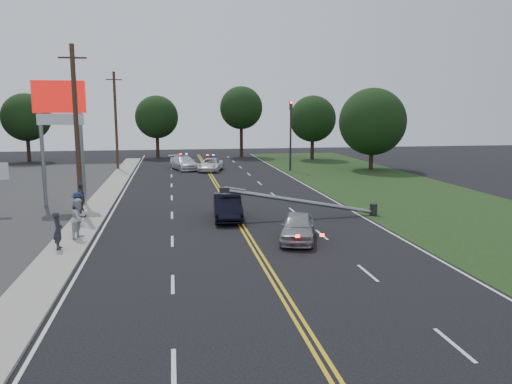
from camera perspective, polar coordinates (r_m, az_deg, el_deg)
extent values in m
plane|color=black|center=(20.69, 0.88, -8.06)|extent=(120.00, 120.00, 0.00)
cube|color=#9B968C|center=(30.43, -18.48, -2.74)|extent=(1.80, 70.00, 0.12)
cube|color=black|center=(34.58, 20.25, -1.51)|extent=(12.00, 80.00, 0.01)
cube|color=gold|center=(30.27, -2.56, -2.41)|extent=(0.36, 80.00, 0.00)
cylinder|color=gray|center=(34.48, -23.21, 4.15)|extent=(0.24, 0.24, 7.00)
cylinder|color=gray|center=(34.00, -19.27, 4.32)|extent=(0.24, 0.24, 7.00)
cube|color=#AB0F0B|center=(34.12, -21.61, 10.09)|extent=(3.20, 0.35, 2.00)
cube|color=white|center=(34.12, -21.46, 7.74)|extent=(2.80, 0.30, 0.70)
cylinder|color=#2D2D30|center=(50.89, 3.97, 6.34)|extent=(0.20, 0.20, 7.00)
cube|color=#2D2D30|center=(50.82, 4.01, 9.84)|extent=(0.28, 0.28, 0.90)
sphere|color=#FF0C07|center=(50.67, 4.06, 10.18)|extent=(0.22, 0.22, 0.22)
cylinder|color=#2D2D30|center=(30.37, 13.28, -1.97)|extent=(0.44, 0.44, 0.70)
cylinder|color=gray|center=(28.83, 5.18, -1.07)|extent=(8.90, 0.24, 1.80)
cube|color=#2D2D30|center=(27.91, -3.63, 0.22)|extent=(0.55, 0.32, 0.30)
cylinder|color=#382619|center=(31.93, -19.83, 6.69)|extent=(0.28, 0.28, 10.00)
cube|color=#382619|center=(32.04, -20.26, 14.20)|extent=(1.60, 0.10, 0.10)
cylinder|color=#382619|center=(53.71, -15.72, 7.78)|extent=(0.28, 0.28, 10.00)
cube|color=#382619|center=(53.78, -15.92, 12.25)|extent=(1.60, 0.10, 0.10)
cylinder|color=black|center=(65.66, -24.56, 4.49)|extent=(0.44, 0.44, 3.07)
sphere|color=black|center=(65.50, -24.78, 7.76)|extent=(5.64, 5.64, 5.64)
cylinder|color=black|center=(66.44, -11.18, 5.20)|extent=(0.44, 0.44, 3.04)
sphere|color=black|center=(66.28, -11.28, 8.41)|extent=(5.51, 5.51, 5.51)
cylinder|color=black|center=(66.47, -1.68, 5.67)|extent=(0.44, 0.44, 3.73)
sphere|color=black|center=(66.33, -1.70, 9.60)|extent=(5.60, 5.60, 5.60)
cylinder|color=black|center=(63.04, 6.44, 5.05)|extent=(0.44, 0.44, 2.94)
sphere|color=black|center=(62.87, 6.50, 8.32)|extent=(5.73, 5.73, 5.73)
cylinder|color=black|center=(53.35, 13.03, 4.05)|extent=(0.44, 0.44, 2.89)
sphere|color=black|center=(53.15, 13.17, 7.84)|extent=(6.88, 6.88, 6.88)
imported|color=black|center=(28.50, -3.28, -1.71)|extent=(1.76, 4.44, 1.44)
imported|color=#999CA0|center=(23.94, 4.81, -4.00)|extent=(2.66, 4.23, 1.34)
imported|color=white|center=(51.08, -5.23, 3.11)|extent=(3.18, 4.93, 1.26)
imported|color=silver|center=(52.45, -8.25, 3.31)|extent=(3.45, 5.35, 1.44)
imported|color=#292A31|center=(23.65, -21.69, -4.12)|extent=(0.43, 0.63, 1.66)
imported|color=silver|center=(25.31, -19.54, -2.83)|extent=(1.01, 1.13, 1.92)
imported|color=#1C2646|center=(28.70, -19.68, -1.68)|extent=(0.93, 1.23, 1.69)
imported|color=#524942|center=(30.16, -19.36, -0.83)|extent=(0.71, 1.25, 2.01)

